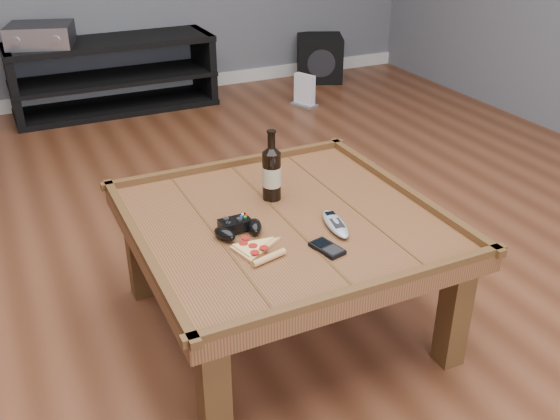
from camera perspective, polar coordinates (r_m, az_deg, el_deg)
name	(u,v)px	position (r m, az deg, el deg)	size (l,w,h in m)	color
ground	(284,324)	(2.36, 0.33, -10.38)	(6.00, 6.00, 0.00)	#4D2716
baseboard	(110,93)	(4.93, -15.27, 10.25)	(5.00, 0.02, 0.10)	silver
coffee_table	(284,233)	(2.14, 0.36, -2.12)	(1.03, 1.03, 0.48)	#542A18
media_console	(114,76)	(4.65, -14.95, 11.78)	(1.40, 0.45, 0.50)	black
beer_bottle	(272,172)	(2.20, -0.77, 3.50)	(0.07, 0.07, 0.26)	black
game_controller	(238,228)	(2.01, -3.87, -1.61)	(0.18, 0.12, 0.05)	black
pizza_slice	(255,250)	(1.92, -2.28, -3.63)	(0.18, 0.24, 0.02)	tan
smartphone	(327,248)	(1.93, 4.33, -3.49)	(0.08, 0.12, 0.02)	black
remote_control	(335,224)	(2.05, 5.09, -1.26)	(0.09, 0.20, 0.03)	#8F949C
av_receiver	(40,35)	(4.51, -21.05, 14.70)	(0.48, 0.43, 0.14)	black
subwoofer	(319,58)	(5.27, 3.63, 13.70)	(0.47, 0.47, 0.35)	black
game_console	(305,92)	(4.62, 2.26, 10.77)	(0.17, 0.21, 0.23)	slate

